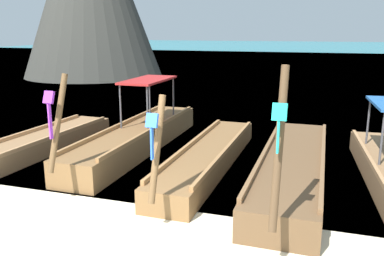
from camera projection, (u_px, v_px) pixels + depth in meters
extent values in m
plane|color=beige|center=(119.00, 253.00, 6.25)|extent=(120.00, 120.00, 0.00)
plane|color=#147A89|center=(304.00, 52.00, 63.42)|extent=(120.00, 120.00, 0.00)
cube|color=olive|center=(25.00, 150.00, 10.82)|extent=(1.43, 6.68, 0.47)
cube|color=#AF7F52|center=(9.00, 138.00, 10.93)|extent=(0.39, 6.10, 0.10)
cube|color=#AF7F52|center=(39.00, 141.00, 10.58)|extent=(0.39, 6.10, 0.10)
cube|color=brown|center=(138.00, 139.00, 11.59)|extent=(1.22, 6.71, 0.64)
cube|color=#996C3F|center=(120.00, 125.00, 11.67)|extent=(0.12, 6.17, 0.10)
cube|color=#996C3F|center=(155.00, 128.00, 11.34)|extent=(0.12, 6.17, 0.10)
cylinder|color=brown|center=(58.00, 123.00, 8.01)|extent=(0.13, 0.82, 1.90)
cube|color=purple|center=(49.00, 97.00, 7.69)|extent=(0.20, 0.14, 0.25)
cube|color=purple|center=(50.00, 121.00, 7.78)|extent=(0.03, 0.08, 0.69)
cylinder|color=#4C4C51|center=(120.00, 107.00, 11.34)|extent=(0.05, 0.05, 1.24)
cylinder|color=#4C4C51|center=(147.00, 108.00, 11.09)|extent=(0.05, 0.05, 1.24)
cylinder|color=#4C4C51|center=(150.00, 96.00, 13.20)|extent=(0.05, 0.05, 1.24)
cylinder|color=#4C4C51|center=(173.00, 97.00, 12.95)|extent=(0.05, 0.05, 1.24)
cube|color=#AD2323|center=(148.00, 80.00, 11.99)|extent=(1.02, 2.22, 0.06)
cube|color=brown|center=(209.00, 157.00, 10.13)|extent=(1.15, 6.12, 0.49)
cube|color=#996C3F|center=(190.00, 144.00, 10.21)|extent=(0.16, 5.62, 0.10)
cube|color=#996C3F|center=(228.00, 148.00, 9.91)|extent=(0.16, 5.62, 0.10)
cylinder|color=brown|center=(157.00, 149.00, 6.92)|extent=(0.13, 0.70, 1.81)
cube|color=blue|center=(152.00, 120.00, 6.63)|extent=(0.20, 0.14, 0.25)
cube|color=blue|center=(152.00, 144.00, 6.70)|extent=(0.03, 0.08, 0.55)
cube|color=brown|center=(293.00, 167.00, 9.27)|extent=(1.41, 6.54, 0.58)
cube|color=brown|center=(266.00, 151.00, 9.38)|extent=(0.14, 6.01, 0.10)
cube|color=brown|center=(323.00, 156.00, 9.00)|extent=(0.14, 6.01, 0.10)
cylinder|color=brown|center=(279.00, 148.00, 5.75)|extent=(0.13, 0.78, 2.32)
cube|color=#1ECCBC|center=(280.00, 112.00, 5.47)|extent=(0.20, 0.13, 0.25)
cube|color=#1ECCBC|center=(278.00, 137.00, 5.53)|extent=(0.03, 0.08, 0.46)
cube|color=#AF7F52|center=(370.00, 160.00, 8.95)|extent=(0.42, 5.28, 0.10)
cylinder|color=#4C4C51|center=(382.00, 139.00, 8.65)|extent=(0.05, 0.05, 1.18)
cylinder|color=#4C4C51|center=(368.00, 121.00, 10.28)|extent=(0.05, 0.05, 1.18)
cone|color=#3D3D38|center=(66.00, 38.00, 31.77)|extent=(4.62, 4.62, 5.52)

